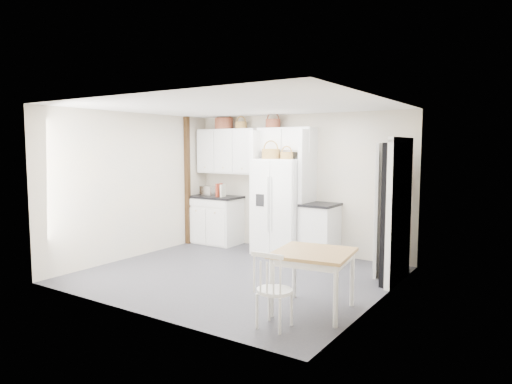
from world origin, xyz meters
The scene contains 27 objects.
floor centered at (0.00, 0.00, 0.00)m, with size 4.50×4.50×0.00m, color #424248.
ceiling centered at (0.00, 0.00, 2.60)m, with size 4.50×4.50×0.00m, color white.
wall_back centered at (0.00, 2.00, 1.30)m, with size 4.50×4.50×0.00m, color beige.
wall_left centered at (-2.25, 0.00, 1.30)m, with size 4.00×4.00×0.00m, color beige.
wall_right centered at (2.25, 0.00, 1.30)m, with size 4.00×4.00×0.00m, color beige.
refrigerator centered at (-0.15, 1.63, 0.89)m, with size 0.92×0.74×1.77m, color white.
base_cab_left centered at (-1.74, 1.70, 0.47)m, with size 1.02×0.64×0.94m, color white.
base_cab_right centered at (0.64, 1.70, 0.47)m, with size 0.54×0.64×0.95m, color white.
dining_table centered at (1.70, -0.77, 0.37)m, with size 0.89×0.89×0.74m, color olive.
windsor_chair centered at (1.57, -1.46, 0.41)m, with size 0.41×0.37×0.83m, color white.
counter_left centered at (-1.74, 1.70, 0.96)m, with size 1.06×0.69×0.04m, color black.
counter_right centered at (0.64, 1.70, 0.97)m, with size 0.58×0.69×0.04m, color black.
toaster centered at (-1.91, 1.63, 1.09)m, with size 0.29×0.17×0.20m, color silver.
cookbook_red centered at (-1.59, 1.62, 1.12)m, with size 0.04×0.18×0.27m, color #9A3621.
cookbook_cream centered at (-1.50, 1.62, 1.11)m, with size 0.04×0.17×0.25m, color beige.
basket_upper_b centered at (-1.62, 1.83, 2.46)m, with size 0.39×0.39×0.23m, color maroon.
basket_upper_c centered at (-1.19, 1.83, 2.42)m, with size 0.24×0.24×0.14m, color olive.
basket_bridge_a centered at (-0.45, 1.83, 2.43)m, with size 0.29×0.29×0.17m, color maroon.
basket_fridge_a centered at (-0.31, 1.53, 1.86)m, with size 0.34×0.34×0.18m, color olive.
basket_fridge_b centered at (0.02, 1.53, 1.84)m, with size 0.24×0.24×0.13m, color olive.
upper_cabinet centered at (-1.50, 1.83, 1.90)m, with size 1.40×0.34×0.90m, color white.
bridge_cabinet centered at (-0.15, 1.83, 2.12)m, with size 1.12×0.34×0.45m, color white.
fridge_panel_left centered at (-0.66, 1.70, 1.15)m, with size 0.08×0.60×2.30m, color white.
fridge_panel_right centered at (0.36, 1.70, 1.15)m, with size 0.08×0.60×2.30m, color white.
trim_post centered at (-2.20, 1.35, 1.30)m, with size 0.09×0.09×2.60m, color black.
doorway_void centered at (2.16, 1.00, 1.02)m, with size 0.18×0.85×2.05m, color black.
door_slab centered at (1.80, 1.33, 1.02)m, with size 0.80×0.04×2.05m, color white.
Camera 1 is at (4.07, -5.65, 1.99)m, focal length 32.00 mm.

